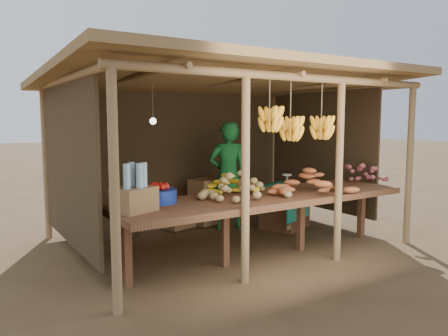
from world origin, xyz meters
TOP-DOWN VIEW (x-y plane):
  - ground at (0.00, 0.00)m, footprint 60.00×60.00m
  - stall_structure at (-0.00, 0.07)m, footprint 4.70×3.50m
  - counter at (0.00, -0.95)m, footprint 3.90×1.05m
  - potato_heap at (-0.37, -0.98)m, footprint 1.07×0.82m
  - sweet_potato_heap at (0.54, -1.23)m, footprint 1.11×0.88m
  - onion_heap at (1.90, -0.88)m, footprint 0.93×0.71m
  - banana_pile at (-0.30, -0.68)m, footprint 0.67×0.43m
  - tomato_basin at (-1.33, -0.67)m, footprint 0.43×0.43m
  - bottle_box at (-1.73, -1.00)m, footprint 0.49×0.44m
  - vendor at (0.42, 0.54)m, footprint 0.72×0.60m
  - tarp_crate at (1.21, 0.09)m, footprint 0.93×0.88m
  - carton_stack at (0.08, 0.96)m, footprint 1.06×0.48m
  - burlap_sacks at (-1.30, 0.96)m, footprint 0.85×0.45m

SIDE VIEW (x-z plane):
  - ground at x=0.00m, z-range 0.00..0.00m
  - burlap_sacks at x=-1.30m, z-range -0.04..0.57m
  - carton_stack at x=0.08m, z-range -0.04..0.70m
  - tarp_crate at x=1.21m, z-range -0.08..0.81m
  - counter at x=0.00m, z-range 0.34..1.14m
  - vendor at x=0.42m, z-range 0.00..1.70m
  - tomato_basin at x=-1.33m, z-range 0.78..1.01m
  - banana_pile at x=-0.30m, z-range 0.80..1.15m
  - sweet_potato_heap at x=0.54m, z-range 0.80..1.16m
  - onion_heap at x=1.90m, z-range 0.80..1.16m
  - potato_heap at x=-0.37m, z-range 0.80..1.16m
  - bottle_box at x=-1.73m, z-range 0.74..1.25m
  - stall_structure at x=0.00m, z-range 0.71..3.14m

